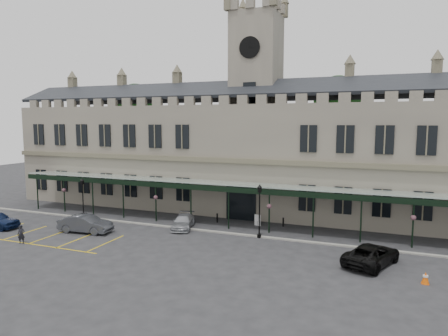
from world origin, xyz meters
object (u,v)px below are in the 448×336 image
(sign_board, at_px, (258,220))
(person_a, at_px, (21,234))
(station_building, at_px, (255,155))
(lamp_post_left, at_px, (83,195))
(car_taxi, at_px, (183,222))
(clock_tower, at_px, (256,96))
(car_van, at_px, (372,254))
(lamp_post_mid, at_px, (259,206))
(traffic_cone, at_px, (425,278))
(car_left_b, at_px, (85,224))

(sign_board, height_order, person_a, person_a)
(station_building, xyz_separation_m, lamp_post_left, (-15.80, -10.50, -3.90))
(lamp_post_left, height_order, car_taxi, lamp_post_left)
(clock_tower, bearing_deg, lamp_post_left, -146.17)
(station_building, height_order, car_van, station_building)
(lamp_post_mid, xyz_separation_m, traffic_cone, (12.68, -5.90, -2.46))
(person_a, bearing_deg, car_taxi, 10.52)
(lamp_post_mid, bearing_deg, station_building, 108.84)
(lamp_post_left, distance_m, traffic_cone, 32.69)
(clock_tower, distance_m, car_left_b, 22.65)
(station_building, relative_size, car_van, 11.08)
(clock_tower, xyz_separation_m, car_van, (13.00, -14.13, -12.36))
(traffic_cone, relative_size, sign_board, 0.70)
(lamp_post_left, relative_size, lamp_post_mid, 0.90)
(station_building, xyz_separation_m, person_a, (-14.61, -19.47, -5.67))
(car_van, bearing_deg, lamp_post_mid, 1.72)
(sign_board, bearing_deg, lamp_post_mid, -62.38)
(lamp_post_mid, distance_m, person_a, 20.38)
(sign_board, xyz_separation_m, car_van, (10.71, -7.39, 0.21))
(lamp_post_left, bearing_deg, person_a, -82.43)
(station_building, height_order, lamp_post_left, station_building)
(clock_tower, distance_m, lamp_post_mid, 15.20)
(lamp_post_left, xyz_separation_m, car_van, (28.80, -3.54, -1.81))
(lamp_post_left, relative_size, traffic_cone, 5.53)
(traffic_cone, bearing_deg, car_taxi, 162.97)
(car_taxi, height_order, car_van, car_van)
(car_left_b, distance_m, car_taxi, 9.04)
(sign_board, height_order, car_taxi, car_taxi)
(lamp_post_mid, distance_m, car_taxi, 8.03)
(clock_tower, height_order, person_a, clock_tower)
(station_building, xyz_separation_m, car_taxi, (-4.12, -10.18, -5.83))
(station_building, bearing_deg, car_left_b, -128.96)
(lamp_post_left, height_order, car_left_b, lamp_post_left)
(lamp_post_mid, bearing_deg, clock_tower, 108.70)
(clock_tower, relative_size, person_a, 15.63)
(clock_tower, xyz_separation_m, traffic_cone, (16.27, -16.51, -12.73))
(lamp_post_mid, height_order, person_a, lamp_post_mid)
(car_left_b, bearing_deg, lamp_post_left, 36.32)
(lamp_post_left, xyz_separation_m, person_a, (1.19, -8.97, -1.77))
(lamp_post_mid, xyz_separation_m, person_a, (-18.20, -8.95, -2.05))
(station_building, distance_m, car_taxi, 12.43)
(station_building, relative_size, person_a, 37.82)
(car_van, bearing_deg, lamp_post_left, 15.20)
(car_left_b, bearing_deg, lamp_post_mid, -80.95)
(station_building, height_order, car_left_b, station_building)
(car_left_b, bearing_deg, person_a, 144.26)
(lamp_post_left, relative_size, sign_board, 3.88)
(person_a, bearing_deg, clock_tower, 22.22)
(lamp_post_left, bearing_deg, car_van, -7.01)
(sign_board, xyz_separation_m, car_taxi, (-6.40, -3.52, 0.09))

